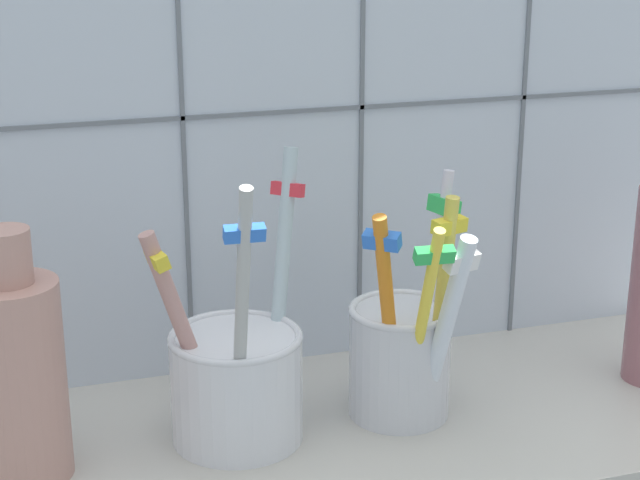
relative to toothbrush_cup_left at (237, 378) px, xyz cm
name	(u,v)px	position (x,y,z in cm)	size (l,w,h in cm)	color
counter_slab	(323,442)	(5.51, -0.53, -5.14)	(64.00, 22.00, 2.00)	#BCB7AD
tile_wall_back	(270,85)	(5.51, 11.47, 16.36)	(64.00, 2.20, 45.00)	silver
toothbrush_cup_left	(237,378)	(0.00, 0.00, 0.00)	(11.26, 11.47, 18.46)	white
toothbrush_cup_right	(404,351)	(11.15, -0.33, 0.51)	(8.10, 10.10, 16.15)	silver
ceramic_vase	(18,375)	(-13.09, -0.78, 2.46)	(5.57, 5.57, 15.36)	tan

